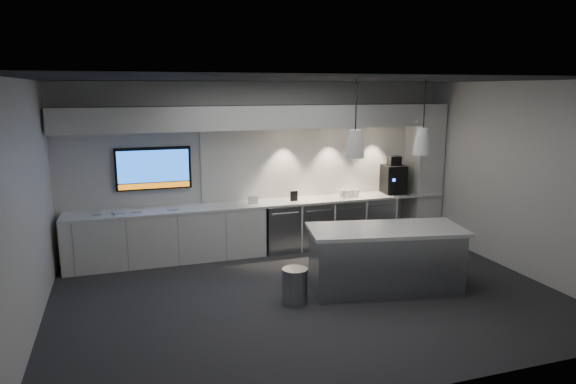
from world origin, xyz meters
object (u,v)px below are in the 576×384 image
object	(u,v)px
wall_tv	(153,168)
island	(385,259)
coffee_machine	(394,178)
bin	(295,286)

from	to	relation	value
wall_tv	island	xyz separation A→B (m)	(3.02, -2.56, -1.09)
wall_tv	coffee_machine	distance (m)	4.47
coffee_machine	island	bearing A→B (deg)	-114.84
island	bin	xyz separation A→B (m)	(-1.39, -0.05, -0.22)
wall_tv	bin	distance (m)	3.35
island	coffee_machine	size ratio (longest dim) A/B	3.25
bin	coffee_machine	bearing A→B (deg)	39.99
island	coffee_machine	xyz separation A→B (m)	(1.43, 2.32, 0.72)
wall_tv	bin	world-z (taller)	wall_tv
bin	coffee_machine	size ratio (longest dim) A/B	0.69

